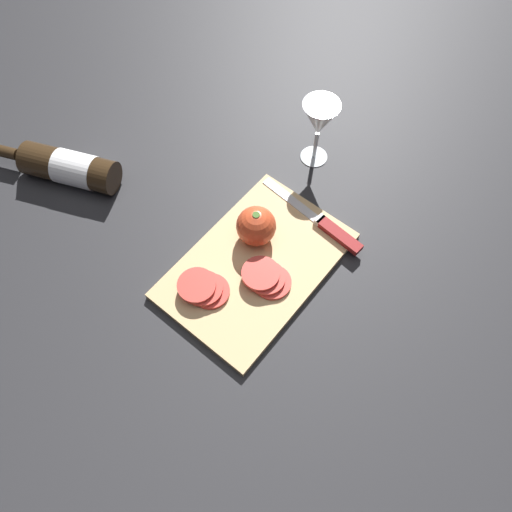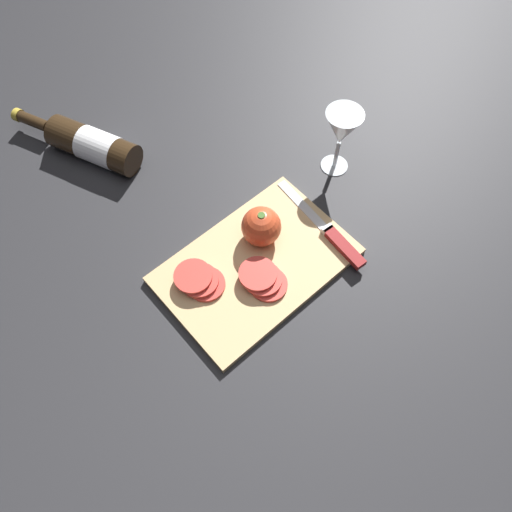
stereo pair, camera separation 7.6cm
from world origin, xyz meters
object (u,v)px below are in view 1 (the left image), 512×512
at_px(whole_tomato, 256,226).
at_px(tomato_slice_stack_far, 204,288).
at_px(wine_bottle, 66,167).
at_px(tomato_slice_stack_near, 266,278).
at_px(wine_glass, 319,121).
at_px(knife, 331,229).

xyz_separation_m(whole_tomato, tomato_slice_stack_far, (0.16, -0.00, -0.03)).
bearing_deg(wine_bottle, whole_tomato, 107.43).
height_order(tomato_slice_stack_near, tomato_slice_stack_far, same).
xyz_separation_m(whole_tomato, tomato_slice_stack_near, (0.07, 0.08, -0.03)).
distance_m(whole_tomato, tomato_slice_stack_far, 0.16).
bearing_deg(wine_glass, wine_bottle, -44.72).
distance_m(whole_tomato, tomato_slice_stack_near, 0.11).
height_order(wine_glass, tomato_slice_stack_near, wine_glass).
distance_m(whole_tomato, knife, 0.16).
xyz_separation_m(wine_bottle, whole_tomato, (-0.13, 0.42, 0.02)).
relative_size(wine_glass, tomato_slice_stack_far, 1.64).
relative_size(knife, tomato_slice_stack_near, 2.61).
bearing_deg(wine_bottle, tomato_slice_stack_far, 86.54).
bearing_deg(knife, wine_bottle, 29.41).
height_order(wine_bottle, knife, wine_bottle).
relative_size(whole_tomato, knife, 0.31).
height_order(knife, tomato_slice_stack_near, tomato_slice_stack_near).
distance_m(wine_bottle, knife, 0.58).
bearing_deg(knife, wine_glass, -39.88).
height_order(whole_tomato, tomato_slice_stack_near, whole_tomato).
distance_m(wine_bottle, tomato_slice_stack_near, 0.50).
relative_size(wine_bottle, knife, 1.22).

